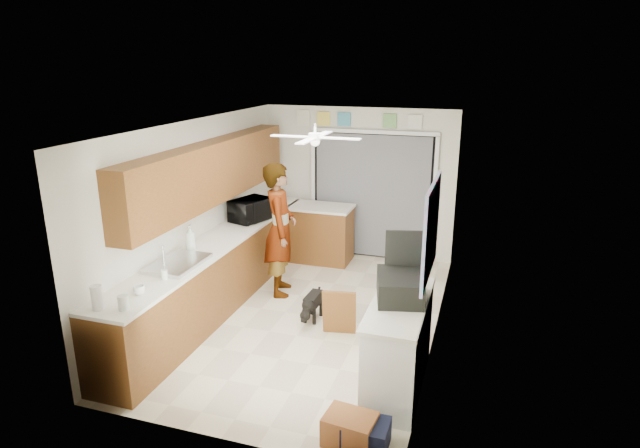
% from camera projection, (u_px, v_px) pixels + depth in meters
% --- Properties ---
extents(floor, '(5.00, 5.00, 0.00)m').
position_uv_depth(floor, '(311.00, 316.00, 7.03)').
color(floor, beige).
rests_on(floor, ground).
extents(ceiling, '(5.00, 5.00, 0.00)m').
position_uv_depth(ceiling, '(310.00, 124.00, 6.30)').
color(ceiling, white).
rests_on(ceiling, ground).
extents(wall_back, '(3.20, 0.00, 3.20)m').
position_uv_depth(wall_back, '(358.00, 183.00, 8.94)').
color(wall_back, silver).
rests_on(wall_back, ground).
extents(wall_front, '(3.20, 0.00, 3.20)m').
position_uv_depth(wall_front, '(213.00, 311.00, 4.39)').
color(wall_front, silver).
rests_on(wall_front, ground).
extents(wall_left, '(0.00, 5.00, 5.00)m').
position_uv_depth(wall_left, '(197.00, 215.00, 7.13)').
color(wall_left, silver).
rests_on(wall_left, ground).
extents(wall_right, '(0.00, 5.00, 5.00)m').
position_uv_depth(wall_right, '(441.00, 238.00, 6.20)').
color(wall_right, silver).
rests_on(wall_right, ground).
extents(left_base_cabinets, '(0.60, 4.80, 0.90)m').
position_uv_depth(left_base_cabinets, '(220.00, 273.00, 7.28)').
color(left_base_cabinets, brown).
rests_on(left_base_cabinets, floor).
extents(left_countertop, '(0.62, 4.80, 0.04)m').
position_uv_depth(left_countertop, '(219.00, 240.00, 7.14)').
color(left_countertop, white).
rests_on(left_countertop, left_base_cabinets).
extents(upper_cabinets, '(0.32, 4.00, 0.80)m').
position_uv_depth(upper_cabinets, '(212.00, 172.00, 7.10)').
color(upper_cabinets, brown).
rests_on(upper_cabinets, wall_left).
extents(sink_basin, '(0.50, 0.76, 0.06)m').
position_uv_depth(sink_basin, '(178.00, 264.00, 6.22)').
color(sink_basin, silver).
rests_on(sink_basin, left_countertop).
extents(faucet, '(0.03, 0.03, 0.22)m').
position_uv_depth(faucet, '(163.00, 254.00, 6.24)').
color(faucet, silver).
rests_on(faucet, left_countertop).
extents(peninsula_base, '(1.00, 0.60, 0.90)m').
position_uv_depth(peninsula_base, '(321.00, 234.00, 8.87)').
color(peninsula_base, brown).
rests_on(peninsula_base, floor).
extents(peninsula_top, '(1.04, 0.64, 0.04)m').
position_uv_depth(peninsula_top, '(321.00, 207.00, 8.73)').
color(peninsula_top, white).
rests_on(peninsula_top, peninsula_base).
extents(back_opening_recess, '(2.00, 0.06, 2.10)m').
position_uv_depth(back_opening_recess, '(372.00, 196.00, 8.90)').
color(back_opening_recess, black).
rests_on(back_opening_recess, wall_back).
extents(curtain_panel, '(1.90, 0.03, 2.05)m').
position_uv_depth(curtain_panel, '(371.00, 197.00, 8.86)').
color(curtain_panel, slate).
rests_on(curtain_panel, wall_back).
extents(door_trim_left, '(0.06, 0.04, 2.10)m').
position_uv_depth(door_trim_left, '(313.00, 192.00, 9.17)').
color(door_trim_left, white).
rests_on(door_trim_left, wall_back).
extents(door_trim_right, '(0.06, 0.04, 2.10)m').
position_uv_depth(door_trim_right, '(434.00, 201.00, 8.58)').
color(door_trim_right, white).
rests_on(door_trim_right, wall_back).
extents(door_trim_head, '(2.10, 0.04, 0.06)m').
position_uv_depth(door_trim_head, '(374.00, 132.00, 8.56)').
color(door_trim_head, white).
rests_on(door_trim_head, wall_back).
extents(header_frame_0, '(0.22, 0.02, 0.22)m').
position_uv_depth(header_frame_0, '(324.00, 119.00, 8.78)').
color(header_frame_0, '#F5DD51').
rests_on(header_frame_0, wall_back).
extents(header_frame_1, '(0.22, 0.02, 0.22)m').
position_uv_depth(header_frame_1, '(344.00, 119.00, 8.68)').
color(header_frame_1, '#4497B7').
rests_on(header_frame_1, wall_back).
extents(header_frame_3, '(0.22, 0.02, 0.22)m').
position_uv_depth(header_frame_3, '(390.00, 121.00, 8.46)').
color(header_frame_3, '#70A75F').
rests_on(header_frame_3, wall_back).
extents(header_frame_4, '(0.22, 0.02, 0.22)m').
position_uv_depth(header_frame_4, '(415.00, 122.00, 8.34)').
color(header_frame_4, white).
rests_on(header_frame_4, wall_back).
extents(route66_sign, '(0.22, 0.02, 0.26)m').
position_uv_depth(route66_sign, '(303.00, 118.00, 8.88)').
color(route66_sign, silver).
rests_on(route66_sign, wall_back).
extents(right_counter_base, '(0.50, 1.40, 0.90)m').
position_uv_depth(right_counter_base, '(399.00, 346.00, 5.42)').
color(right_counter_base, white).
rests_on(right_counter_base, floor).
extents(right_counter_top, '(0.54, 1.44, 0.04)m').
position_uv_depth(right_counter_top, '(400.00, 304.00, 5.28)').
color(right_counter_top, white).
rests_on(right_counter_top, right_counter_base).
extents(abstract_painting, '(0.03, 1.15, 0.95)m').
position_uv_depth(abstract_painting, '(431.00, 230.00, 5.18)').
color(abstract_painting, '#FF5DB9').
rests_on(abstract_painting, wall_right).
extents(ceiling_fan, '(1.14, 1.14, 0.24)m').
position_uv_depth(ceiling_fan, '(315.00, 137.00, 6.53)').
color(ceiling_fan, white).
rests_on(ceiling_fan, ceiling).
extents(microwave, '(0.57, 0.69, 0.33)m').
position_uv_depth(microwave, '(251.00, 210.00, 7.89)').
color(microwave, black).
rests_on(microwave, left_countertop).
extents(soap_bottle, '(0.14, 0.14, 0.33)m').
position_uv_depth(soap_bottle, '(190.00, 238.00, 6.65)').
color(soap_bottle, silver).
rests_on(soap_bottle, left_countertop).
extents(cup, '(0.16, 0.16, 0.09)m').
position_uv_depth(cup, '(139.00, 290.00, 5.43)').
color(cup, white).
rests_on(cup, left_countertop).
extents(jar_a, '(0.14, 0.14, 0.15)m').
position_uv_depth(jar_a, '(123.00, 303.00, 5.09)').
color(jar_a, silver).
rests_on(jar_a, left_countertop).
extents(jar_b, '(0.09, 0.09, 0.11)m').
position_uv_depth(jar_b, '(164.00, 275.00, 5.81)').
color(jar_b, silver).
rests_on(jar_b, left_countertop).
extents(paper_towel_roll, '(0.12, 0.12, 0.24)m').
position_uv_depth(paper_towel_roll, '(97.00, 298.00, 5.09)').
color(paper_towel_roll, white).
rests_on(paper_towel_roll, left_countertop).
extents(suitcase, '(0.56, 0.67, 0.25)m').
position_uv_depth(suitcase, '(400.00, 287.00, 5.31)').
color(suitcase, black).
rests_on(suitcase, right_counter_top).
extents(suitcase_rim, '(0.56, 0.67, 0.02)m').
position_uv_depth(suitcase_rim, '(399.00, 297.00, 5.34)').
color(suitcase_rim, yellow).
rests_on(suitcase_rim, suitcase).
extents(suitcase_lid, '(0.42, 0.13, 0.50)m').
position_uv_depth(suitcase_lid, '(405.00, 254.00, 5.50)').
color(suitcase_lid, black).
rests_on(suitcase_lid, suitcase).
extents(cardboard_box, '(0.47, 0.38, 0.27)m').
position_uv_depth(cardboard_box, '(350.00, 429.00, 4.67)').
color(cardboard_box, '#B76239').
rests_on(cardboard_box, floor).
extents(navy_crate, '(0.39, 0.33, 0.24)m').
position_uv_depth(navy_crate, '(366.00, 434.00, 4.63)').
color(navy_crate, '#141934').
rests_on(navy_crate, floor).
extents(cabinet_door_panel, '(0.43, 0.22, 0.60)m').
position_uv_depth(cabinet_door_panel, '(339.00, 312.00, 6.46)').
color(cabinet_door_panel, brown).
rests_on(cabinet_door_panel, floor).
extents(man, '(0.65, 0.80, 1.90)m').
position_uv_depth(man, '(280.00, 230.00, 7.49)').
color(man, white).
rests_on(man, floor).
extents(dog, '(0.24, 0.51, 0.39)m').
position_uv_depth(dog, '(313.00, 305.00, 6.89)').
color(dog, black).
rests_on(dog, floor).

